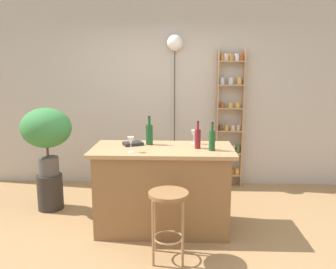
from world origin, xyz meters
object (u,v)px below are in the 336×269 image
Objects in this scene: plant_stool at (50,192)px; pendant_globe_light at (175,45)px; cookbook at (133,144)px; bar_stool at (168,209)px; wine_glass_left at (131,141)px; potted_plant at (46,131)px; bottle_olive_oil at (149,134)px; bottle_vinegar at (212,140)px; wine_glass_center at (194,134)px; bottle_soda_blue at (198,138)px; spice_shelf at (230,117)px.

pendant_globe_light is at bearing 33.29° from plant_stool.
bar_stool is at bearing -87.13° from cookbook.
wine_glass_left reaches higher than plant_stool.
potted_plant is at bearing -90.00° from plant_stool.
plant_stool is 0.53× the size of potted_plant.
bottle_olive_oil is 1.57× the size of cookbook.
bottle_vinegar reaches higher than wine_glass_center.
bottle_soda_blue is at bearing -15.29° from plant_stool.
potted_plant reaches higher than bottle_vinegar.
potted_plant reaches higher than bottle_soda_blue.
cookbook is (-0.70, -0.10, -0.10)m from wine_glass_center.
wine_glass_center is 0.71m from cookbook.
potted_plant is 4.12× the size of cookbook.
plant_stool is at bearing -157.21° from spice_shelf.
bottle_soda_blue is 0.23m from wine_glass_center.
plant_stool is 2.27m from bottle_vinegar.
bar_stool is 2.21× the size of bottle_soda_blue.
bottle_soda_blue is at bearing 65.51° from bar_stool.
bar_stool is at bearing -47.46° from wine_glass_left.
cookbook is at bearing -18.23° from plant_stool.
potted_plant is 2.82× the size of bottle_vinegar.
spice_shelf is at bearing 51.06° from bottle_olive_oil.
bottle_olive_oil reaches higher than cookbook.
bottle_vinegar reaches higher than bottle_soda_blue.
potted_plant reaches higher than cookbook.
plant_stool is at bearing 90.00° from potted_plant.
bar_stool is 2.19× the size of bottle_vinegar.
spice_shelf is 6.29× the size of bottle_olive_oil.
potted_plant is 1.37m from bottle_olive_oil.
bottle_vinegar is 1.87× the size of wine_glass_left.
plant_stool is at bearing 148.67° from wine_glass_left.
bottle_soda_blue is 1.85× the size of wine_glass_center.
wine_glass_left is at bearing -31.33° from plant_stool.
potted_plant is 1.94m from bottle_soda_blue.
bottle_vinegar is at bearing -16.72° from potted_plant.
bottle_soda_blue is 0.75m from cookbook.
spice_shelf reaches higher than wine_glass_center.
pendant_globe_light is (-0.25, 1.33, 1.09)m from wine_glass_center.
spice_shelf is 6.85× the size of bottle_soda_blue.
plant_stool is 2.81× the size of wine_glass_center.
wine_glass_center reaches higher than cookbook.
pendant_globe_light is (-0.43, 1.65, 1.09)m from bottle_vinegar.
bar_stool is 1.46× the size of plant_stool.
bottle_soda_blue is (-0.15, 0.09, -0.00)m from bottle_vinegar.
wine_glass_center is (-0.59, -1.30, -0.02)m from spice_shelf.
plant_stool is 2.70m from pendant_globe_light.
bar_stool is at bearing -106.57° from wine_glass_center.
bottle_olive_oil is at bearing -173.72° from wine_glass_center.
bottle_soda_blue is (0.54, -0.17, -0.01)m from bottle_olive_oil.
cookbook is at bearing 119.12° from bar_stool.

